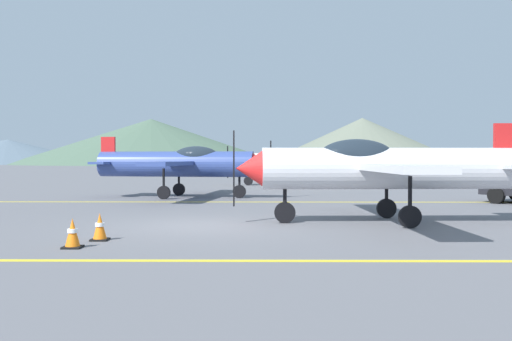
# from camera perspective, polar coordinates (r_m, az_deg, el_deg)

# --- Properties ---
(ground_plane) EXTENTS (400.00, 400.00, 0.00)m
(ground_plane) POSITION_cam_1_polar(r_m,az_deg,el_deg) (14.29, -5.59, -5.79)
(ground_plane) COLOR slate
(apron_line_near) EXTENTS (80.00, 0.16, 0.01)m
(apron_line_near) POSITION_cam_1_polar(r_m,az_deg,el_deg) (9.58, -8.69, -9.33)
(apron_line_near) COLOR yellow
(apron_line_near) RESTS_ON ground_plane
(apron_line_far) EXTENTS (80.00, 0.16, 0.01)m
(apron_line_far) POSITION_cam_1_polar(r_m,az_deg,el_deg) (21.73, -3.49, -3.31)
(apron_line_far) COLOR yellow
(apron_line_far) RESTS_ON ground_plane
(airplane_near) EXTENTS (7.84, 9.03, 2.71)m
(airplane_near) POSITION_cam_1_polar(r_m,az_deg,el_deg) (15.13, 12.77, 0.38)
(airplane_near) COLOR silver
(airplane_near) RESTS_ON ground_plane
(airplane_mid) EXTENTS (7.91, 9.07, 2.71)m
(airplane_mid) POSITION_cam_1_polar(r_m,az_deg,el_deg) (24.33, -7.70, 0.77)
(airplane_mid) COLOR #33478C
(airplane_mid) RESTS_ON ground_plane
(airplane_far) EXTENTS (7.93, 9.00, 2.71)m
(airplane_far) POSITION_cam_1_polar(r_m,az_deg,el_deg) (33.98, 3.35, 0.95)
(airplane_far) COLOR white
(airplane_far) RESTS_ON ground_plane
(traffic_cone_front) EXTENTS (0.36, 0.36, 0.59)m
(traffic_cone_front) POSITION_cam_1_polar(r_m,az_deg,el_deg) (12.17, -16.05, -5.72)
(traffic_cone_front) COLOR black
(traffic_cone_front) RESTS_ON ground_plane
(traffic_cone_side) EXTENTS (0.36, 0.36, 0.59)m
(traffic_cone_side) POSITION_cam_1_polar(r_m,az_deg,el_deg) (11.32, -18.68, -6.27)
(traffic_cone_side) COLOR black
(traffic_cone_side) RESTS_ON ground_plane
(hill_left) EXTENTS (54.00, 54.00, 6.85)m
(hill_left) POSITION_cam_1_polar(r_m,az_deg,el_deg) (168.34, -24.56, 1.82)
(hill_left) COLOR slate
(hill_left) RESTS_ON ground_plane
(hill_centerleft) EXTENTS (72.86, 72.86, 12.26)m
(hill_centerleft) POSITION_cam_1_polar(r_m,az_deg,el_deg) (151.19, -10.93, 3.01)
(hill_centerleft) COLOR #4C6651
(hill_centerleft) RESTS_ON ground_plane
(hill_centerright) EXTENTS (54.74, 54.74, 12.57)m
(hill_centerright) POSITION_cam_1_polar(r_m,az_deg,el_deg) (151.32, 11.08, 3.06)
(hill_centerright) COLOR slate
(hill_centerright) RESTS_ON ground_plane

